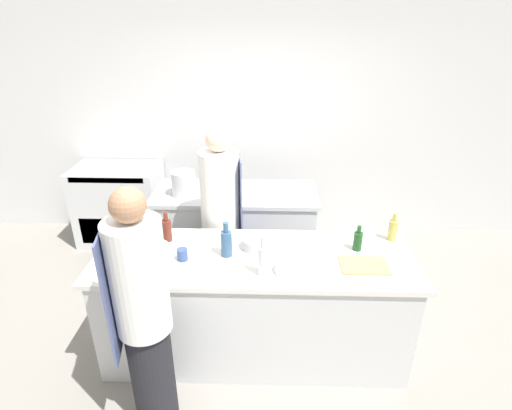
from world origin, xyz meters
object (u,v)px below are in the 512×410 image
Objects in this scene: bottle_vinegar at (263,260)px; bottle_sauce at (358,240)px; bottle_cooking_oil at (393,230)px; bottle_olive_oil at (167,230)px; bowl_ceramic_blue at (156,250)px; oven_range at (120,204)px; bowl_wooden_salad at (126,236)px; chef_at_prep_near at (144,317)px; bowl_mixing_large at (257,243)px; bottle_wine at (226,243)px; cup at (182,254)px; stockpot at (184,183)px; bowl_prep_small at (290,269)px; chef_at_stove at (222,221)px.

bottle_vinegar is 0.79m from bottle_sauce.
bottle_olive_oil is at bearing -177.94° from bottle_cooking_oil.
bottle_cooking_oil is 0.34m from bottle_sauce.
bowl_ceramic_blue is (-0.79, 0.22, -0.07)m from bottle_vinegar.
oven_range is 1.76m from bowl_wooden_salad.
bottle_olive_oil is 1.32× the size of bowl_ceramic_blue.
bottle_olive_oil is at bearing -7.55° from chef_at_prep_near.
bottle_vinegar is at bearing -30.31° from bottle_olive_oil.
bowl_mixing_large is 1.22× the size of bowl_ceramic_blue.
bottle_cooking_oil is at bearing 12.03° from bottle_wine.
bottle_vinegar reaches higher than cup.
oven_range is at bearing 121.97° from cup.
bottle_vinegar is at bearing -49.21° from oven_range.
bowl_wooden_salad is at bearing 177.15° from bottle_sauce.
bowl_mixing_large reaches higher than oven_range.
bowl_wooden_salad is (-1.79, 0.09, -0.05)m from bottle_sauce.
bottle_cooking_oil reaches higher than bowl_wooden_salad.
bowl_wooden_salad is at bearing 165.95° from bottle_wine.
bottle_olive_oil is 0.23m from bowl_ceramic_blue.
bottle_sauce is 0.76m from bowl_mixing_large.
chef_at_prep_near is 0.87m from bottle_olive_oil.
bottle_vinegar is 0.36m from bowl_mixing_large.
stockpot is (-0.21, 1.17, 0.08)m from cup.
bowl_ceramic_blue reaches higher than bowl_wooden_salad.
cup reaches higher than bowl_mixing_large.
chef_at_stove is at bearing 123.67° from bowl_prep_small.
bottle_vinegar is at bearing -170.28° from bowl_prep_small.
cup is at bearing -28.34° from bowl_wooden_salad.
bottle_olive_oil is (0.98, -1.57, 0.52)m from oven_range.
bottle_olive_oil is at bearing -47.03° from chef_at_stove.
chef_at_prep_near reaches higher than cup.
bottle_wine is 0.52m from bowl_ceramic_blue.
bottle_wine is at bearing 11.89° from cup.
oven_range is at bearing 144.48° from stockpot.
bottle_cooking_oil is (1.76, 0.06, -0.00)m from bottle_olive_oil.
bottle_cooking_oil is at bearing -72.63° from chef_at_prep_near.
bottle_olive_oil is 0.90m from stockpot.
bowl_prep_small is at bearing -24.02° from bottle_wine.
bottle_vinegar is 1.31× the size of bowl_mixing_large.
bottle_sauce is 0.89× the size of bowl_mixing_large.
bowl_prep_small is (0.23, -0.32, -0.01)m from bowl_mixing_large.
bowl_mixing_large is 1.04m from bowl_wooden_salad.
bowl_mixing_large is at bearing 25.69° from chef_at_stove.
cup is (0.17, -0.28, -0.05)m from bottle_olive_oil.
bowl_mixing_large is at bearing 10.36° from bowl_ceramic_blue.
bowl_wooden_salad is (0.65, -1.57, 0.45)m from oven_range.
bowl_ceramic_blue is at bearing -36.46° from bowl_wooden_salad.
chef_at_stove is at bearing 32.07° from bowl_wooden_salad.
bottle_vinegar is 1.48× the size of bowl_prep_small.
bowl_ceramic_blue is at bearing -169.64° from bowl_mixing_large.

